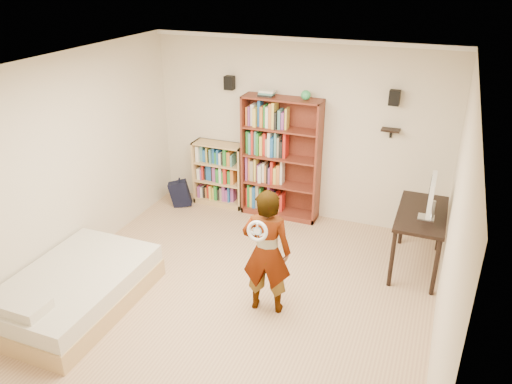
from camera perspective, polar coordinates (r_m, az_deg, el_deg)
ground at (r=6.02m, az=-2.93°, el=-12.42°), size 4.50×5.00×0.01m
room_shell at (r=5.15m, az=-3.35°, el=3.35°), size 4.52×5.02×2.71m
crown_molding at (r=4.89m, az=-3.62°, el=13.30°), size 4.50×5.00×0.06m
speaker_left at (r=7.59m, az=-3.05°, el=12.36°), size 0.14×0.12×0.20m
speaker_right at (r=6.97m, az=15.55°, el=10.34°), size 0.14×0.12×0.20m
wall_shelf at (r=7.10m, az=15.14°, el=6.86°), size 0.25×0.16×0.02m
tall_bookshelf at (r=7.53m, az=2.87°, el=3.79°), size 1.18×0.35×1.87m
low_bookshelf at (r=8.07m, az=-4.21°, el=2.06°), size 0.83×0.31×1.04m
computer_desk at (r=6.74m, az=18.02°, el=-5.23°), size 0.59×1.18×0.80m
imac at (r=6.31m, az=19.17°, el=-0.69°), size 0.17×0.54×0.53m
daybed at (r=6.15m, az=-20.00°, el=-10.06°), size 1.22×1.87×0.55m
person at (r=5.51m, az=1.22°, el=-6.87°), size 0.60×0.44×1.50m
wii_wheel at (r=5.07m, az=0.15°, el=-4.50°), size 0.23×0.09×0.23m
navy_bag at (r=8.18m, az=-8.68°, el=-0.15°), size 0.38×0.32×0.44m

